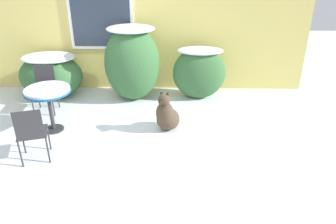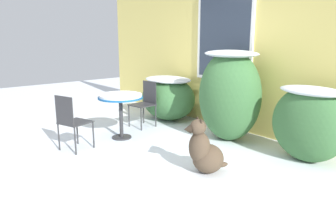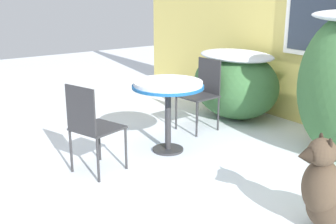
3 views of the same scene
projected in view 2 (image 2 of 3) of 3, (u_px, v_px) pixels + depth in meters
name	position (u px, v px, depth m)	size (l,w,h in m)	color
ground_plane	(137.00, 154.00, 4.89)	(16.00, 16.00, 0.00)	silver
house_wall	(235.00, 52.00, 5.94)	(8.00, 0.10, 2.80)	#E5D16B
shrub_left	(168.00, 97.00, 6.77)	(1.28, 0.95, 0.90)	#386638
shrub_middle	(230.00, 94.00, 5.38)	(1.09, 0.90, 1.50)	#386638
shrub_right	(309.00, 122.00, 4.49)	(1.07, 0.65, 1.06)	#386638
patio_table	(121.00, 100.00, 5.49)	(0.75, 0.75, 0.77)	#2D2D30
patio_chair_near_table	(145.00, 102.00, 6.28)	(0.43, 0.43, 0.86)	#2D2D30
patio_chair_far_side	(71.00, 120.00, 4.92)	(0.50, 0.50, 0.86)	#2D2D30
dog	(204.00, 152.00, 4.15)	(0.52, 0.59, 0.74)	#4C3D2D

